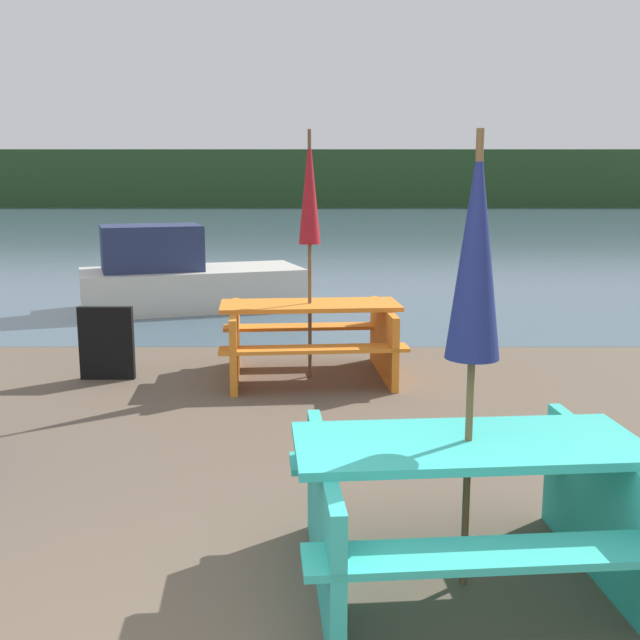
{
  "coord_description": "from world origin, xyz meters",
  "views": [
    {
      "loc": [
        0.31,
        -1.94,
        2.02
      ],
      "look_at": [
        0.31,
        4.25,
        0.85
      ],
      "focal_mm": 42.0,
      "sensor_mm": 36.0,
      "label": 1
    }
  ],
  "objects": [
    {
      "name": "umbrella_crimson",
      "position": [
        0.21,
        5.58,
        1.9
      ],
      "size": [
        0.22,
        0.22,
        2.5
      ],
      "color": "brown",
      "rests_on": "ground_plane"
    },
    {
      "name": "signboard",
      "position": [
        -1.86,
        5.49,
        0.38
      ],
      "size": [
        0.55,
        0.08,
        0.75
      ],
      "color": "black",
      "rests_on": "ground_plane"
    },
    {
      "name": "picnic_table_teal",
      "position": [
        1.04,
        1.54,
        0.46
      ],
      "size": [
        1.81,
        1.52,
        0.77
      ],
      "rotation": [
        0.0,
        0.0,
        0.08
      ],
      "color": "#33B7A8",
      "rests_on": "ground_plane"
    },
    {
      "name": "boat",
      "position": [
        -1.85,
        9.72,
        0.48
      ],
      "size": [
        3.67,
        2.45,
        1.32
      ],
      "rotation": [
        0.0,
        0.0,
        0.32
      ],
      "color": "beige",
      "rests_on": "water"
    },
    {
      "name": "umbrella_navy",
      "position": [
        1.04,
        1.54,
        1.69
      ],
      "size": [
        0.26,
        0.26,
        2.25
      ],
      "color": "brown",
      "rests_on": "ground_plane"
    },
    {
      "name": "far_treeline",
      "position": [
        0.0,
        51.96,
        2.0
      ],
      "size": [
        80.0,
        1.6,
        4.0
      ],
      "color": "#284723",
      "rests_on": "water"
    },
    {
      "name": "picnic_table_orange",
      "position": [
        0.21,
        5.58,
        0.47
      ],
      "size": [
        1.93,
        1.53,
        0.77
      ],
      "rotation": [
        0.0,
        0.0,
        0.09
      ],
      "color": "orange",
      "rests_on": "ground_plane"
    },
    {
      "name": "water",
      "position": [
        0.0,
        31.96,
        -0.0
      ],
      "size": [
        60.0,
        50.0,
        0.0
      ],
      "color": "#425B6B",
      "rests_on": "ground_plane"
    }
  ]
}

